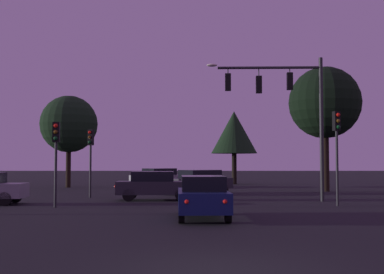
# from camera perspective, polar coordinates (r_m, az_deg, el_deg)

# --- Properties ---
(ground_plane) EXTENTS (168.00, 168.00, 0.00)m
(ground_plane) POSITION_cam_1_polar(r_m,az_deg,el_deg) (33.58, 0.99, -6.38)
(ground_plane) COLOR black
(ground_plane) RESTS_ON ground
(traffic_signal_mast_arm) EXTENTS (6.02, 0.45, 7.43)m
(traffic_signal_mast_arm) POSITION_cam_1_polar(r_m,az_deg,el_deg) (25.92, 11.08, 4.25)
(traffic_signal_mast_arm) COLOR #232326
(traffic_signal_mast_arm) RESTS_ON ground
(traffic_light_corner_left) EXTENTS (0.35, 0.38, 3.87)m
(traffic_light_corner_left) POSITION_cam_1_polar(r_m,az_deg,el_deg) (28.45, -11.52, -1.38)
(traffic_light_corner_left) COLOR #232326
(traffic_light_corner_left) RESTS_ON ground
(traffic_light_corner_right) EXTENTS (0.32, 0.36, 3.79)m
(traffic_light_corner_right) POSITION_cam_1_polar(r_m,az_deg,el_deg) (22.61, -15.33, -1.07)
(traffic_light_corner_right) COLOR #232326
(traffic_light_corner_right) RESTS_ON ground
(traffic_light_median) EXTENTS (0.36, 0.38, 4.35)m
(traffic_light_median) POSITION_cam_1_polar(r_m,az_deg,el_deg) (23.51, 16.70, -0.20)
(traffic_light_median) COLOR #232326
(traffic_light_median) RESTS_ON ground
(car_nearside_lane) EXTENTS (1.85, 4.15, 1.52)m
(car_nearside_lane) POSITION_cam_1_polar(r_m,az_deg,el_deg) (17.56, 1.45, -6.90)
(car_nearside_lane) COLOR #0F1947
(car_nearside_lane) RESTS_ON ground
(car_crossing_right) EXTENTS (4.20, 1.84, 1.52)m
(car_crossing_right) POSITION_cam_1_polar(r_m,az_deg,el_deg) (26.11, -4.13, -5.61)
(car_crossing_right) COLOR #232328
(car_crossing_right) RESTS_ON ground
(car_far_lane) EXTENTS (4.55, 4.08, 1.52)m
(car_far_lane) POSITION_cam_1_polar(r_m,az_deg,el_deg) (31.11, 0.98, -5.18)
(car_far_lane) COLOR #232328
(car_far_lane) RESTS_ON ground
(car_parked_lot) EXTENTS (4.42, 4.40, 1.52)m
(car_parked_lot) POSITION_cam_1_polar(r_m,az_deg,el_deg) (39.44, -3.72, -4.71)
(car_parked_lot) COLOR gray
(car_parked_lot) RESTS_ON ground
(tree_behind_sign) EXTENTS (4.98, 4.98, 8.65)m
(tree_behind_sign) POSITION_cam_1_polar(r_m,az_deg,el_deg) (35.37, 15.38, 3.84)
(tree_behind_sign) COLOR black
(tree_behind_sign) RESTS_ON ground
(tree_left_far) EXTENTS (4.57, 4.57, 7.36)m
(tree_left_far) POSITION_cam_1_polar(r_m,az_deg,el_deg) (40.59, -13.91, 1.45)
(tree_left_far) COLOR black
(tree_left_far) RESTS_ON ground
(tree_center_horizon) EXTENTS (4.24, 4.24, 6.74)m
(tree_center_horizon) POSITION_cam_1_polar(r_m,az_deg,el_deg) (45.55, 5.11, 0.52)
(tree_center_horizon) COLOR black
(tree_center_horizon) RESTS_ON ground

